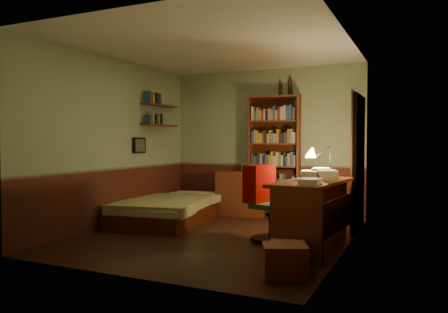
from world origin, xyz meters
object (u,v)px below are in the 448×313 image
at_px(bookshelf, 274,156).
at_px(mini_stereo, 252,167).
at_px(dresser, 242,193).
at_px(office_chair, 271,206).
at_px(bed, 171,201).
at_px(cardboard_box_a, 285,261).
at_px(cardboard_box_b, 287,254).
at_px(desk_lamp, 330,157).
at_px(desk, 312,214).

bearing_deg(bookshelf, mini_stereo, 169.25).
height_order(dresser, office_chair, office_chair).
xyz_separation_m(bed, cardboard_box_a, (2.58, -2.09, -0.17)).
relative_size(mini_stereo, bookshelf, 0.14).
xyz_separation_m(dresser, cardboard_box_b, (1.65, -2.77, -0.26)).
relative_size(desk_lamp, cardboard_box_a, 1.31).
bearing_deg(bed, cardboard_box_b, -41.62).
height_order(dresser, cardboard_box_b, dresser).
distance_m(mini_stereo, desk_lamp, 2.07).
relative_size(office_chair, cardboard_box_b, 2.57).
bearing_deg(bed, dresser, 43.46).
distance_m(desk_lamp, cardboard_box_b, 1.92).
bearing_deg(bookshelf, desk_lamp, -50.50).
xyz_separation_m(bed, cardboard_box_b, (2.50, -1.74, -0.20)).
height_order(bookshelf, desk, bookshelf).
bearing_deg(mini_stereo, desk_lamp, -18.78).
bearing_deg(cardboard_box_b, mini_stereo, 117.76).
xyz_separation_m(dresser, cardboard_box_a, (1.73, -3.12, -0.23)).
xyz_separation_m(mini_stereo, bookshelf, (0.44, -0.04, 0.19)).
xyz_separation_m(mini_stereo, cardboard_box_a, (1.60, -3.24, -0.70)).
height_order(bookshelf, desk_lamp, bookshelf).
bearing_deg(cardboard_box_b, desk, 88.30).
distance_m(mini_stereo, office_chair, 2.16).
height_order(bed, mini_stereo, mini_stereo).
relative_size(desk, office_chair, 1.65).
relative_size(bed, desk, 1.43).
bearing_deg(desk_lamp, cardboard_box_b, -90.57).
xyz_separation_m(bookshelf, office_chair, (0.56, -1.83, -0.59)).
xyz_separation_m(mini_stereo, office_chair, (1.00, -1.87, -0.39)).
bearing_deg(office_chair, mini_stereo, 137.20).
relative_size(bookshelf, cardboard_box_b, 5.80).
bearing_deg(bookshelf, office_chair, -78.56).
xyz_separation_m(bookshelf, desk_lamp, (1.20, -1.20, 0.05)).
xyz_separation_m(bed, bookshelf, (1.42, 1.12, 0.72)).
relative_size(bookshelf, desk_lamp, 3.83).
xyz_separation_m(desk, desk_lamp, (0.09, 0.68, 0.69)).
xyz_separation_m(desk_lamp, cardboard_box_a, (-0.04, -2.00, -0.94)).
distance_m(bed, dresser, 1.34).
relative_size(mini_stereo, desk_lamp, 0.53).
height_order(dresser, bookshelf, bookshelf).
bearing_deg(desk_lamp, cardboard_box_a, -87.58).
relative_size(dresser, office_chair, 0.94).
bearing_deg(cardboard_box_b, bed, 145.25).
height_order(desk, cardboard_box_b, desk).
xyz_separation_m(bookshelf, cardboard_box_a, (1.16, -3.20, -0.90)).
bearing_deg(dresser, cardboard_box_a, -64.57).
bearing_deg(mini_stereo, cardboard_box_a, -45.41).
bearing_deg(dresser, cardboard_box_b, -62.79).
relative_size(dresser, cardboard_box_b, 2.42).
distance_m(dresser, bookshelf, 0.87).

